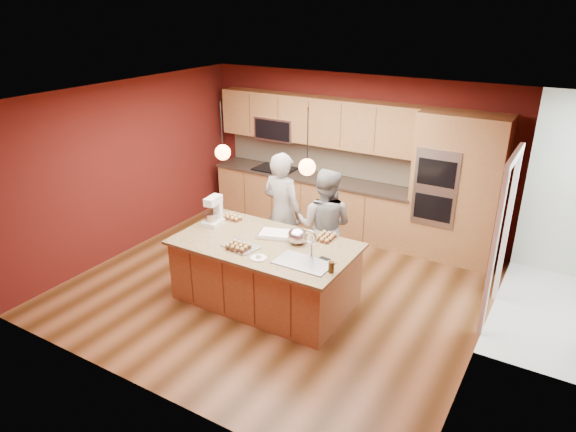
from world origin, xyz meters
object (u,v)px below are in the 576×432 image
Objects in this scene: person_right at (324,226)px; mixing_bowl at (297,236)px; person_left at (282,213)px; island at (266,272)px; stand_mixer at (214,213)px.

person_right is 6.43× the size of mixing_bowl.
person_left is at bearing 132.90° from mixing_bowl.
island is 1.14m from stand_mixer.
stand_mixer is at bearing 56.15° from person_left.
island is 1.07m from person_left.
stand_mixer is at bearing -177.14° from mixing_bowl.
person_left is at bearing -9.73° from person_right.
stand_mixer reaches higher than island.
mixing_bowl is (-0.03, -0.72, 0.13)m from person_right.
person_right is 4.11× the size of stand_mixer.
person_left is at bearing 44.52° from stand_mixer.
person_right is at bearing 24.47° from stand_mixer.
mixing_bowl is at bearing 29.26° from island.
mixing_bowl is (1.32, 0.07, -0.07)m from stand_mixer.
island is at bearing -150.74° from mixing_bowl.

